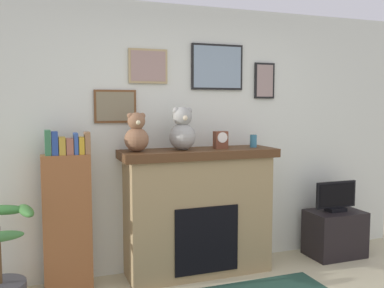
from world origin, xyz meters
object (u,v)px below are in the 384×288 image
at_px(mantel_clock, 221,140).
at_px(teddy_bear_cream, 182,131).
at_px(television, 336,197).
at_px(candle_jar, 253,141).
at_px(teddy_bear_brown, 137,134).
at_px(potted_plant, 1,278).
at_px(fireplace, 198,211).
at_px(tv_stand, 335,233).
at_px(bookshelf, 67,216).

distance_m(mantel_clock, teddy_bear_cream, 0.40).
bearing_deg(television, candle_jar, 176.67).
xyz_separation_m(mantel_clock, teddy_bear_brown, (-0.82, 0.00, 0.08)).
height_order(potted_plant, mantel_clock, mantel_clock).
bearing_deg(fireplace, candle_jar, -1.75).
relative_size(candle_jar, mantel_clock, 0.75).
xyz_separation_m(potted_plant, candle_jar, (2.32, 0.17, 1.01)).
bearing_deg(mantel_clock, teddy_bear_brown, 179.93).
distance_m(tv_stand, television, 0.40).
xyz_separation_m(tv_stand, teddy_bear_cream, (-1.72, 0.05, 1.15)).
bearing_deg(tv_stand, candle_jar, 176.75).
bearing_deg(teddy_bear_brown, bookshelf, 175.80).
bearing_deg(potted_plant, television, 2.04).
height_order(bookshelf, tv_stand, bookshelf).
relative_size(potted_plant, candle_jar, 6.59).
bearing_deg(potted_plant, teddy_bear_brown, 8.65).
xyz_separation_m(tv_stand, teddy_bear_brown, (-2.15, 0.05, 1.13)).
distance_m(bookshelf, mantel_clock, 1.57).
xyz_separation_m(bookshelf, potted_plant, (-0.53, -0.22, -0.40)).
xyz_separation_m(television, mantel_clock, (-1.33, 0.06, 0.65)).
xyz_separation_m(potted_plant, tv_stand, (3.30, 0.12, -0.02)).
height_order(tv_stand, television, television).
relative_size(television, mantel_clock, 2.91).
height_order(fireplace, bookshelf, bookshelf).
bearing_deg(candle_jar, fireplace, 178.25).
relative_size(fireplace, teddy_bear_brown, 4.22).
relative_size(bookshelf, teddy_bear_cream, 3.53).
height_order(television, mantel_clock, mantel_clock).
distance_m(fireplace, tv_stand, 1.60).
bearing_deg(bookshelf, mantel_clock, -1.84).
xyz_separation_m(potted_plant, teddy_bear_cream, (1.58, 0.17, 1.13)).
bearing_deg(mantel_clock, teddy_bear_cream, 179.85).
relative_size(potted_plant, teddy_bear_cream, 2.06).
bearing_deg(teddy_bear_cream, bookshelf, 177.54).
bearing_deg(mantel_clock, tv_stand, -2.32).
distance_m(fireplace, candle_jar, 0.88).
bearing_deg(fireplace, mantel_clock, -4.92).
bearing_deg(tv_stand, television, -90.00).
bearing_deg(television, teddy_bear_brown, 178.50).
distance_m(bookshelf, tv_stand, 2.80).
xyz_separation_m(bookshelf, tv_stand, (2.77, -0.10, -0.42)).
bearing_deg(tv_stand, teddy_bear_brown, 178.54).
distance_m(tv_stand, candle_jar, 1.42).
height_order(candle_jar, teddy_bear_brown, teddy_bear_brown).
relative_size(bookshelf, tv_stand, 2.44).
xyz_separation_m(potted_plant, mantel_clock, (1.97, 0.17, 1.03)).
distance_m(television, teddy_bear_brown, 2.27).
bearing_deg(teddy_bear_brown, teddy_bear_cream, -0.01).
bearing_deg(teddy_bear_cream, mantel_clock, -0.15).
xyz_separation_m(potted_plant, teddy_bear_brown, (1.14, 0.17, 1.11)).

